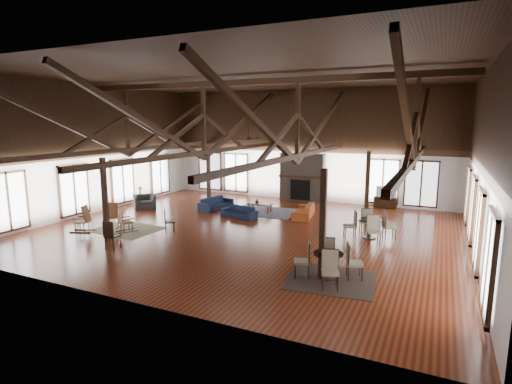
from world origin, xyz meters
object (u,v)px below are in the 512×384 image
at_px(cafe_table_near, 328,261).
at_px(tv_console, 385,202).
at_px(sofa_navy_front, 239,212).
at_px(cafe_table_far, 370,225).
at_px(armchair, 145,202).
at_px(sofa_navy_left, 216,203).
at_px(sofa_orange, 304,211).
at_px(coffee_table, 260,204).

bearing_deg(cafe_table_near, tv_console, 88.86).
distance_m(sofa_navy_front, cafe_table_far, 5.99).
xyz_separation_m(armchair, cafe_table_near, (10.68, -4.95, 0.16)).
height_order(sofa_navy_left, tv_console, sofa_navy_left).
bearing_deg(sofa_navy_left, sofa_orange, -79.93).
height_order(coffee_table, cafe_table_far, cafe_table_far).
distance_m(armchair, cafe_table_far, 11.08).
bearing_deg(coffee_table, armchair, -155.59).
height_order(sofa_navy_front, sofa_navy_left, sofa_navy_left).
relative_size(sofa_orange, cafe_table_far, 1.01).
bearing_deg(tv_console, cafe_table_far, -88.18).
relative_size(coffee_table, cafe_table_near, 0.62).
bearing_deg(armchair, cafe_table_near, -73.14).
xyz_separation_m(sofa_navy_front, cafe_table_near, (5.54, -5.30, 0.25)).
bearing_deg(cafe_table_near, sofa_orange, 113.74).
bearing_deg(cafe_table_near, sofa_navy_left, 139.04).
relative_size(armchair, tv_console, 0.96).
height_order(sofa_orange, tv_console, sofa_orange).
bearing_deg(coffee_table, tv_console, 41.58).
relative_size(cafe_table_near, tv_console, 1.79).
height_order(sofa_navy_left, armchair, armchair).
bearing_deg(cafe_table_far, sofa_orange, 146.88).
bearing_deg(sofa_navy_front, armchair, -164.59).
height_order(sofa_navy_front, armchair, armchair).
xyz_separation_m(coffee_table, tv_console, (5.30, 3.60, -0.11)).
bearing_deg(cafe_table_far, cafe_table_near, -95.01).
bearing_deg(armchair, sofa_orange, -36.56).
xyz_separation_m(sofa_orange, armchair, (-7.79, -1.61, 0.05)).
relative_size(sofa_navy_left, sofa_orange, 0.99).
height_order(sofa_orange, cafe_table_far, cafe_table_far).
bearing_deg(coffee_table, sofa_orange, 4.94).
distance_m(sofa_navy_left, coffee_table, 2.33).
bearing_deg(tv_console, sofa_navy_left, -153.37).
bearing_deg(cafe_table_near, armchair, 155.11).
xyz_separation_m(sofa_orange, cafe_table_near, (2.89, -6.56, 0.21)).
bearing_deg(cafe_table_far, coffee_table, 157.88).
bearing_deg(cafe_table_near, cafe_table_far, 84.99).
height_order(sofa_orange, armchair, armchair).
xyz_separation_m(sofa_navy_left, coffee_table, (2.32, 0.22, 0.10)).
distance_m(sofa_orange, tv_console, 4.82).
bearing_deg(armchair, tv_console, -22.24).
bearing_deg(coffee_table, cafe_table_far, -14.74).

